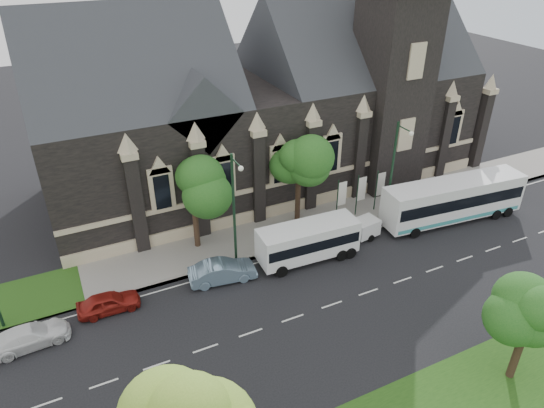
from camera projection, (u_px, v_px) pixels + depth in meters
ground at (332, 305)px, 33.02m from camera, size 160.00×160.00×0.00m
sidewalk at (271, 234)px, 40.39m from camera, size 80.00×5.00×0.15m
museum at (277, 99)px, 45.51m from camera, size 40.00×17.70×29.90m
tree_park_near at (200, 408)px, 18.54m from camera, size 4.42×4.42×8.56m
tree_park_east at (530, 311)px, 25.77m from camera, size 3.40×3.40×6.28m
tree_walk_right at (300, 158)px, 39.68m from camera, size 4.08×4.08×7.80m
tree_walk_left at (194, 181)px, 36.31m from camera, size 3.91×3.91×7.64m
street_lamp_near at (394, 168)px, 39.77m from camera, size 0.36×1.88×9.00m
street_lamp_mid at (235, 205)px, 34.49m from camera, size 0.36×1.88×9.00m
banner_flag_left at (340, 196)px, 41.22m from camera, size 0.90×0.10×4.00m
banner_flag_center at (360, 191)px, 41.97m from camera, size 0.90×0.10×4.00m
banner_flag_right at (379, 187)px, 42.73m from camera, size 0.90×0.10×4.00m
tour_coach at (453, 199)px, 41.51m from camera, size 12.97×3.93×3.73m
shuttle_bus at (308, 240)px, 36.72m from camera, size 7.83×3.01×2.98m
box_trailer at (365, 227)px, 39.74m from camera, size 3.08×1.82×1.61m
sedan at (222, 271)px, 34.91m from camera, size 5.01×2.33×1.59m
car_far_red at (109, 302)px, 32.20m from camera, size 4.10×1.75×1.38m
car_far_white at (29, 336)px, 29.57m from camera, size 4.80×2.23×1.36m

